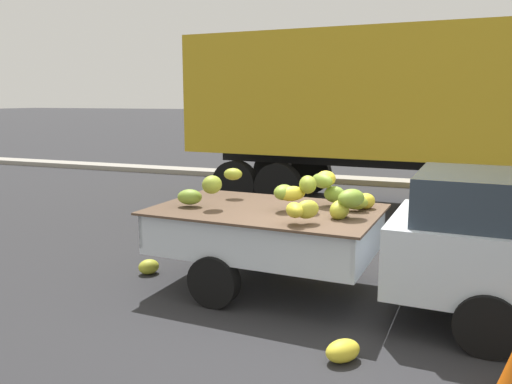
{
  "coord_description": "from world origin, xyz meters",
  "views": [
    {
      "loc": [
        1.18,
        -5.85,
        2.49
      ],
      "look_at": [
        -1.27,
        0.59,
        1.25
      ],
      "focal_mm": 36.16,
      "sensor_mm": 36.0,
      "label": 1
    }
  ],
  "objects_px": {
    "fallen_banana_bunch_near_tailgate": "(149,267)",
    "fallen_banana_bunch_by_wheel": "(343,351)",
    "semi_trailer": "(455,97)",
    "pickup_truck": "(428,240)"
  },
  "relations": [
    {
      "from": "fallen_banana_bunch_by_wheel",
      "to": "semi_trailer",
      "type": "bearing_deg",
      "value": 83.39
    },
    {
      "from": "fallen_banana_bunch_near_tailgate",
      "to": "pickup_truck",
      "type": "bearing_deg",
      "value": -0.19
    },
    {
      "from": "semi_trailer",
      "to": "fallen_banana_bunch_by_wheel",
      "type": "xyz_separation_m",
      "value": [
        -0.85,
        -7.3,
        -2.43
      ]
    },
    {
      "from": "semi_trailer",
      "to": "fallen_banana_bunch_near_tailgate",
      "type": "xyz_separation_m",
      "value": [
        -3.97,
        -5.79,
        -2.43
      ]
    },
    {
      "from": "semi_trailer",
      "to": "fallen_banana_bunch_by_wheel",
      "type": "relative_size",
      "value": 32.46
    },
    {
      "from": "fallen_banana_bunch_near_tailgate",
      "to": "fallen_banana_bunch_by_wheel",
      "type": "bearing_deg",
      "value": -25.75
    },
    {
      "from": "pickup_truck",
      "to": "fallen_banana_bunch_near_tailgate",
      "type": "xyz_separation_m",
      "value": [
        -3.79,
        0.01,
        -0.78
      ]
    },
    {
      "from": "fallen_banana_bunch_near_tailgate",
      "to": "fallen_banana_bunch_by_wheel",
      "type": "distance_m",
      "value": 3.47
    },
    {
      "from": "fallen_banana_bunch_near_tailgate",
      "to": "fallen_banana_bunch_by_wheel",
      "type": "relative_size",
      "value": 0.8
    },
    {
      "from": "fallen_banana_bunch_near_tailgate",
      "to": "fallen_banana_bunch_by_wheel",
      "type": "xyz_separation_m",
      "value": [
        3.12,
        -1.51,
        -0.0
      ]
    }
  ]
}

